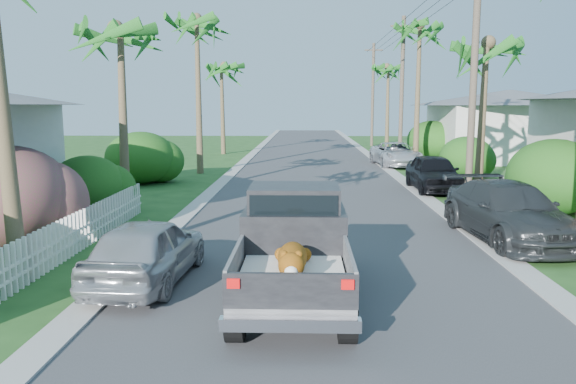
{
  "coord_description": "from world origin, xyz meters",
  "views": [
    {
      "loc": [
        -0.45,
        -7.61,
        3.56
      ],
      "look_at": [
        -0.86,
        6.45,
        1.4
      ],
      "focal_mm": 35.0,
      "sensor_mm": 36.0,
      "label": 1
    }
  ],
  "objects_px": {
    "palm_l_d": "(222,66)",
    "utility_pole_b": "(474,77)",
    "palm_r_b": "(486,44)",
    "house_right_far": "(508,128)",
    "palm_r_c": "(420,26)",
    "parked_car_rd": "(396,155)",
    "pickup_truck": "(294,242)",
    "palm_l_c": "(197,20)",
    "parked_car_rf": "(434,173)",
    "palm_l_b": "(119,30)",
    "parked_car_ln": "(147,251)",
    "utility_pole_d": "(373,94)",
    "parked_car_rm": "(509,212)",
    "utility_pole_c": "(402,89)",
    "palm_r_d": "(389,67)"
  },
  "relations": [
    {
      "from": "palm_l_d",
      "to": "utility_pole_b",
      "type": "height_order",
      "value": "utility_pole_b"
    },
    {
      "from": "palm_r_b",
      "to": "house_right_far",
      "type": "relative_size",
      "value": 0.8
    },
    {
      "from": "palm_r_b",
      "to": "palm_r_c",
      "type": "bearing_deg",
      "value": 92.08
    },
    {
      "from": "parked_car_rd",
      "to": "palm_r_c",
      "type": "height_order",
      "value": "palm_r_c"
    },
    {
      "from": "pickup_truck",
      "to": "palm_l_c",
      "type": "bearing_deg",
      "value": 105.56
    },
    {
      "from": "pickup_truck",
      "to": "house_right_far",
      "type": "bearing_deg",
      "value": 63.45
    },
    {
      "from": "palm_l_c",
      "to": "parked_car_rf",
      "type": "bearing_deg",
      "value": -28.68
    },
    {
      "from": "house_right_far",
      "to": "pickup_truck",
      "type": "bearing_deg",
      "value": -116.55
    },
    {
      "from": "palm_l_d",
      "to": "house_right_far",
      "type": "distance_m",
      "value": 20.37
    },
    {
      "from": "pickup_truck",
      "to": "palm_l_b",
      "type": "xyz_separation_m",
      "value": [
        -6.17,
        9.28,
        5.14
      ]
    },
    {
      "from": "pickup_truck",
      "to": "parked_car_ln",
      "type": "distance_m",
      "value": 3.04
    },
    {
      "from": "parked_car_rd",
      "to": "palm_l_b",
      "type": "height_order",
      "value": "palm_l_b"
    },
    {
      "from": "utility_pole_b",
      "to": "palm_r_b",
      "type": "bearing_deg",
      "value": 63.43
    },
    {
      "from": "palm_r_c",
      "to": "utility_pole_d",
      "type": "xyz_separation_m",
      "value": [
        -0.6,
        17.0,
        -3.51
      ]
    },
    {
      "from": "palm_r_c",
      "to": "house_right_far",
      "type": "relative_size",
      "value": 1.04
    },
    {
      "from": "parked_car_rd",
      "to": "utility_pole_b",
      "type": "relative_size",
      "value": 0.56
    },
    {
      "from": "parked_car_rm",
      "to": "utility_pole_b",
      "type": "height_order",
      "value": "utility_pole_b"
    },
    {
      "from": "palm_l_d",
      "to": "utility_pole_c",
      "type": "relative_size",
      "value": 0.86
    },
    {
      "from": "utility_pole_d",
      "to": "house_right_far",
      "type": "bearing_deg",
      "value": -60.35
    },
    {
      "from": "parked_car_ln",
      "to": "palm_r_d",
      "type": "xyz_separation_m",
      "value": [
        10.1,
        36.72,
        6.06
      ]
    },
    {
      "from": "pickup_truck",
      "to": "palm_r_c",
      "type": "height_order",
      "value": "palm_r_c"
    },
    {
      "from": "parked_car_rd",
      "to": "utility_pole_c",
      "type": "relative_size",
      "value": 0.56
    },
    {
      "from": "pickup_truck",
      "to": "utility_pole_c",
      "type": "bearing_deg",
      "value": 76.15
    },
    {
      "from": "parked_car_rd",
      "to": "house_right_far",
      "type": "xyz_separation_m",
      "value": [
        8.0,
        4.14,
        1.42
      ]
    },
    {
      "from": "palm_l_c",
      "to": "house_right_far",
      "type": "height_order",
      "value": "palm_l_c"
    },
    {
      "from": "parked_car_rm",
      "to": "house_right_far",
      "type": "relative_size",
      "value": 0.58
    },
    {
      "from": "pickup_truck",
      "to": "utility_pole_b",
      "type": "height_order",
      "value": "utility_pole_b"
    },
    {
      "from": "palm_l_b",
      "to": "palm_l_c",
      "type": "bearing_deg",
      "value": 85.43
    },
    {
      "from": "palm_l_d",
      "to": "palm_r_b",
      "type": "xyz_separation_m",
      "value": [
        13.1,
        -19.0,
        -0.49
      ]
    },
    {
      "from": "palm_l_d",
      "to": "utility_pole_b",
      "type": "xyz_separation_m",
      "value": [
        12.1,
        -21.0,
        -1.84
      ]
    },
    {
      "from": "palm_l_c",
      "to": "palm_r_d",
      "type": "bearing_deg",
      "value": 55.22
    },
    {
      "from": "palm_l_c",
      "to": "house_right_far",
      "type": "xyz_separation_m",
      "value": [
        19.0,
        8.0,
        -5.79
      ]
    },
    {
      "from": "parked_car_ln",
      "to": "palm_r_d",
      "type": "relative_size",
      "value": 0.5
    },
    {
      "from": "parked_car_rd",
      "to": "palm_l_d",
      "type": "height_order",
      "value": "palm_l_d"
    },
    {
      "from": "palm_l_c",
      "to": "palm_r_c",
      "type": "relative_size",
      "value": 0.98
    },
    {
      "from": "palm_l_c",
      "to": "utility_pole_c",
      "type": "height_order",
      "value": "palm_l_c"
    },
    {
      "from": "parked_car_rf",
      "to": "house_right_far",
      "type": "relative_size",
      "value": 0.5
    },
    {
      "from": "parked_car_rf",
      "to": "palm_r_b",
      "type": "bearing_deg",
      "value": -31.94
    },
    {
      "from": "utility_pole_d",
      "to": "parked_car_rf",
      "type": "bearing_deg",
      "value": -91.27
    },
    {
      "from": "utility_pole_c",
      "to": "parked_car_rf",
      "type": "bearing_deg",
      "value": -92.86
    },
    {
      "from": "palm_l_b",
      "to": "palm_r_b",
      "type": "relative_size",
      "value": 1.03
    },
    {
      "from": "parked_car_rd",
      "to": "palm_l_d",
      "type": "xyz_separation_m",
      "value": [
        -11.5,
        8.14,
        5.74
      ]
    },
    {
      "from": "palm_l_b",
      "to": "palm_r_c",
      "type": "relative_size",
      "value": 0.79
    },
    {
      "from": "palm_r_d",
      "to": "utility_pole_c",
      "type": "height_order",
      "value": "utility_pole_c"
    },
    {
      "from": "palm_r_d",
      "to": "palm_l_c",
      "type": "bearing_deg",
      "value": -124.78
    },
    {
      "from": "pickup_truck",
      "to": "house_right_far",
      "type": "relative_size",
      "value": 0.57
    },
    {
      "from": "parked_car_rm",
      "to": "palm_r_c",
      "type": "distance_m",
      "value": 20.22
    },
    {
      "from": "parked_car_ln",
      "to": "utility_pole_b",
      "type": "distance_m",
      "value": 13.95
    },
    {
      "from": "parked_car_rf",
      "to": "parked_car_rd",
      "type": "relative_size",
      "value": 0.89
    },
    {
      "from": "house_right_far",
      "to": "utility_pole_d",
      "type": "distance_m",
      "value": 15.16
    }
  ]
}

